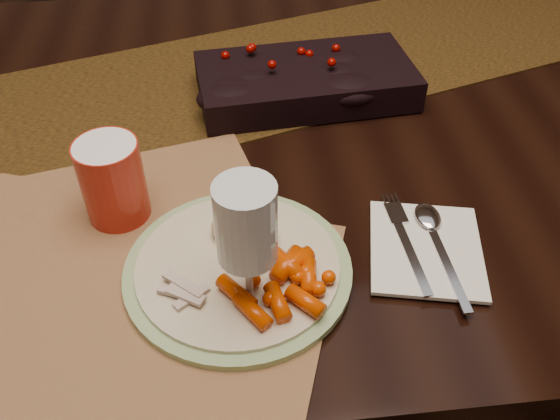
{
  "coord_description": "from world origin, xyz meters",
  "views": [
    {
      "loc": [
        -0.05,
        -0.77,
        1.28
      ],
      "look_at": [
        0.01,
        -0.26,
        0.8
      ],
      "focal_mm": 38.0,
      "sensor_mm": 36.0,
      "label": 1
    }
  ],
  "objects": [
    {
      "name": "floor",
      "position": [
        0.0,
        0.0,
        0.0
      ],
      "size": [
        5.0,
        5.0,
        0.0
      ],
      "primitive_type": "plane",
      "color": "black",
      "rests_on": "ground"
    },
    {
      "name": "dining_table",
      "position": [
        0.0,
        0.0,
        0.38
      ],
      "size": [
        1.8,
        1.0,
        0.75
      ],
      "primitive_type": "cube",
      "color": "black",
      "rests_on": "floor"
    },
    {
      "name": "table_runner",
      "position": [
        0.05,
        0.16,
        0.75
      ],
      "size": [
        1.74,
        0.86,
        0.0
      ],
      "primitive_type": "cube",
      "rotation": [
        0.0,
        0.0,
        0.31
      ],
      "color": "#41230F",
      "rests_on": "dining_table"
    },
    {
      "name": "centerpiece",
      "position": [
        0.09,
        0.07,
        0.79
      ],
      "size": [
        0.36,
        0.21,
        0.07
      ],
      "primitive_type": null,
      "rotation": [
        0.0,
        0.0,
        0.09
      ],
      "color": "black",
      "rests_on": "table_runner"
    },
    {
      "name": "placemat_main",
      "position": [
        -0.19,
        -0.33,
        0.75
      ],
      "size": [
        0.57,
        0.49,
        0.0
      ],
      "primitive_type": "cube",
      "rotation": [
        0.0,
        0.0,
        -0.33
      ],
      "color": "brown",
      "rests_on": "dining_table"
    },
    {
      "name": "placemat_second",
      "position": [
        -0.23,
        -0.26,
        0.75
      ],
      "size": [
        0.56,
        0.46,
        0.0
      ],
      "primitive_type": "cube",
      "rotation": [
        0.0,
        0.0,
        0.23
      ],
      "color": "brown",
      "rests_on": "dining_table"
    },
    {
      "name": "dinner_plate",
      "position": [
        -0.05,
        -0.31,
        0.76
      ],
      "size": [
        0.33,
        0.33,
        0.01
      ],
      "primitive_type": "cylinder",
      "rotation": [
        0.0,
        0.0,
        -0.29
      ],
      "color": "beige",
      "rests_on": "placemat_main"
    },
    {
      "name": "baby_carrots",
      "position": [
        -0.01,
        -0.35,
        0.78
      ],
      "size": [
        0.13,
        0.12,
        0.02
      ],
      "primitive_type": null,
      "rotation": [
        0.0,
        0.0,
        -0.33
      ],
      "color": "#CC3A00",
      "rests_on": "dinner_plate"
    },
    {
      "name": "mashed_potatoes",
      "position": [
        -0.04,
        -0.26,
        0.79
      ],
      "size": [
        0.1,
        0.09,
        0.04
      ],
      "primitive_type": null,
      "rotation": [
        0.0,
        0.0,
        0.35
      ],
      "color": "tan",
      "rests_on": "dinner_plate"
    },
    {
      "name": "turkey_shreds",
      "position": [
        -0.1,
        -0.34,
        0.78
      ],
      "size": [
        0.08,
        0.07,
        0.02
      ],
      "primitive_type": null,
      "rotation": [
        0.0,
        0.0,
        -0.05
      ],
      "color": "tan",
      "rests_on": "dinner_plate"
    },
    {
      "name": "napkin",
      "position": [
        0.18,
        -0.3,
        0.76
      ],
      "size": [
        0.16,
        0.18,
        0.01
      ],
      "primitive_type": "cube",
      "rotation": [
        0.0,
        0.0,
        -0.22
      ],
      "color": "white",
      "rests_on": "placemat_main"
    },
    {
      "name": "fork",
      "position": [
        0.16,
        -0.29,
        0.76
      ],
      "size": [
        0.03,
        0.15,
        0.0
      ],
      "primitive_type": null,
      "rotation": [
        0.0,
        0.0,
        0.04
      ],
      "color": "silver",
      "rests_on": "napkin"
    },
    {
      "name": "spoon",
      "position": [
        0.2,
        -0.31,
        0.76
      ],
      "size": [
        0.04,
        0.16,
        0.0
      ],
      "primitive_type": null,
      "rotation": [
        0.0,
        0.0,
        0.02
      ],
      "color": "silver",
      "rests_on": "napkin"
    },
    {
      "name": "red_cup",
      "position": [
        -0.19,
        -0.19,
        0.81
      ],
      "size": [
        0.1,
        0.1,
        0.11
      ],
      "primitive_type": "cylinder",
      "rotation": [
        0.0,
        0.0,
        -0.37
      ],
      "color": "#B12415",
      "rests_on": "placemat_main"
    },
    {
      "name": "wine_glass",
      "position": [
        -0.04,
        -0.35,
        0.84
      ],
      "size": [
        0.07,
        0.07,
        0.17
      ],
      "primitive_type": null,
      "rotation": [
        0.0,
        0.0,
        0.1
      ],
      "color": "silver",
      "rests_on": "dining_table"
    }
  ]
}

